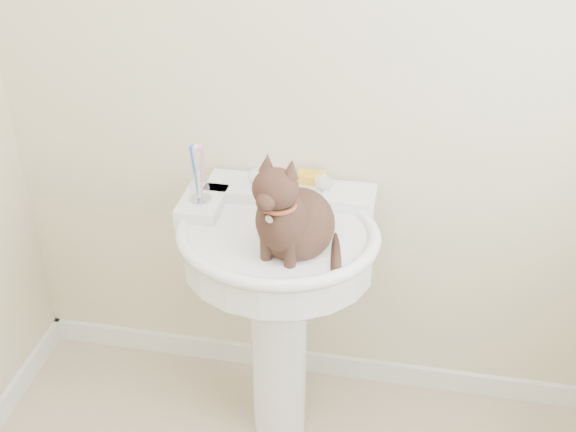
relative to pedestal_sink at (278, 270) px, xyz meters
The scene contains 7 objects.
wall_back 0.65m from the pedestal_sink, 69.53° to the left, with size 2.20×0.00×2.50m, color beige, non-canonical shape.
baseboard_back 0.70m from the pedestal_sink, 68.87° to the left, with size 2.20×0.02×0.09m, color white.
pedestal_sink is the anchor object (origin of this frame).
faucet 0.28m from the pedestal_sink, 89.03° to the left, with size 0.28×0.12×0.14m.
soap_bar 0.32m from the pedestal_sink, 76.09° to the left, with size 0.09×0.06×0.03m, color gold.
toothbrush_cup 0.35m from the pedestal_sink, 165.93° to the left, with size 0.07×0.07×0.18m.
cat 0.26m from the pedestal_sink, 52.27° to the right, with size 0.25×0.31×0.45m.
Camera 1 is at (0.26, -0.96, 2.01)m, focal length 45.00 mm.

